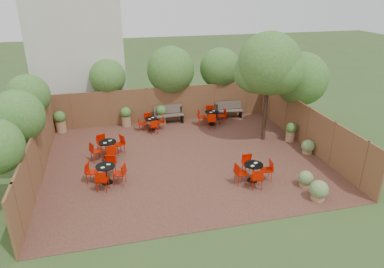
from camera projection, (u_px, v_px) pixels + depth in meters
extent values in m
plane|color=#354F23|center=(184.00, 160.00, 15.74)|extent=(80.00, 80.00, 0.00)
cube|color=#3D1B18|center=(184.00, 159.00, 15.73)|extent=(12.00, 10.00, 0.02)
cube|color=brown|center=(165.00, 104.00, 19.81)|extent=(12.00, 0.08, 2.00)
cube|color=brown|center=(38.00, 154.00, 14.02)|extent=(0.08, 10.00, 2.00)
cube|color=brown|center=(307.00, 127.00, 16.67)|extent=(0.08, 10.00, 2.00)
cube|color=beige|center=(78.00, 45.00, 20.31)|extent=(5.00, 4.00, 8.00)
sphere|color=#376721|center=(28.00, 96.00, 15.94)|extent=(1.95, 1.95, 1.95)
sphere|color=#376721|center=(17.00, 117.00, 13.27)|extent=(2.08, 2.08, 2.08)
sphere|color=#376721|center=(108.00, 77.00, 19.14)|extent=(1.95, 1.95, 1.95)
sphere|color=#376721|center=(171.00, 70.00, 19.74)|extent=(2.68, 2.68, 2.68)
sphere|color=#376721|center=(220.00, 68.00, 20.62)|extent=(2.39, 2.39, 2.39)
sphere|color=#376721|center=(301.00, 79.00, 17.87)|extent=(2.72, 2.72, 2.72)
cylinder|color=black|center=(266.00, 101.00, 17.00)|extent=(0.24, 0.24, 4.05)
sphere|color=#376721|center=(269.00, 64.00, 16.29)|extent=(2.96, 2.96, 2.96)
sphere|color=#376721|center=(255.00, 72.00, 16.71)|extent=(2.07, 2.07, 2.07)
sphere|color=#376721|center=(281.00, 71.00, 16.13)|extent=(2.16, 2.16, 2.16)
cube|color=brown|center=(169.00, 115.00, 19.64)|extent=(1.67, 0.61, 0.05)
cube|color=brown|center=(168.00, 109.00, 19.72)|extent=(1.64, 0.25, 0.49)
cube|color=black|center=(156.00, 121.00, 19.57)|extent=(0.10, 0.50, 0.44)
cube|color=black|center=(182.00, 118.00, 19.90)|extent=(0.10, 0.50, 0.44)
cube|color=brown|center=(229.00, 111.00, 20.44)|extent=(1.57, 0.56, 0.05)
cube|color=brown|center=(228.00, 105.00, 20.51)|extent=(1.55, 0.21, 0.47)
cube|color=black|center=(218.00, 116.00, 20.38)|extent=(0.09, 0.47, 0.41)
cube|color=black|center=(240.00, 114.00, 20.69)|extent=(0.09, 0.47, 0.41)
cylinder|color=black|center=(252.00, 180.00, 14.01)|extent=(0.44, 0.44, 0.03)
cylinder|color=black|center=(253.00, 173.00, 13.87)|extent=(0.05, 0.05, 0.69)
cylinder|color=black|center=(254.00, 165.00, 13.73)|extent=(0.75, 0.75, 0.03)
cube|color=white|center=(256.00, 163.00, 13.82)|extent=(0.14, 0.10, 0.01)
cube|color=white|center=(252.00, 166.00, 13.59)|extent=(0.14, 0.10, 0.01)
cylinder|color=black|center=(107.00, 182.00, 13.87)|extent=(0.44, 0.44, 0.03)
cylinder|color=black|center=(106.00, 174.00, 13.73)|extent=(0.05, 0.05, 0.71)
cylinder|color=black|center=(105.00, 166.00, 13.59)|extent=(0.77, 0.77, 0.03)
cube|color=white|center=(108.00, 164.00, 13.68)|extent=(0.16, 0.13, 0.02)
cube|color=white|center=(103.00, 167.00, 13.45)|extent=(0.16, 0.13, 0.02)
cylinder|color=black|center=(109.00, 157.00, 15.93)|extent=(0.45, 0.45, 0.03)
cylinder|color=black|center=(108.00, 149.00, 15.79)|extent=(0.05, 0.05, 0.72)
cylinder|color=black|center=(107.00, 142.00, 15.64)|extent=(0.78, 0.78, 0.03)
cube|color=white|center=(110.00, 141.00, 15.74)|extent=(0.17, 0.15, 0.02)
cube|color=white|center=(105.00, 143.00, 15.50)|extent=(0.17, 0.15, 0.02)
cylinder|color=black|center=(212.00, 124.00, 19.65)|extent=(0.45, 0.45, 0.03)
cylinder|color=black|center=(212.00, 118.00, 19.51)|extent=(0.05, 0.05, 0.71)
cylinder|color=black|center=(212.00, 112.00, 19.37)|extent=(0.77, 0.77, 0.03)
cube|color=white|center=(214.00, 111.00, 19.46)|extent=(0.15, 0.12, 0.02)
cube|color=white|center=(211.00, 112.00, 19.22)|extent=(0.15, 0.12, 0.02)
cylinder|color=black|center=(152.00, 130.00, 18.90)|extent=(0.39, 0.39, 0.03)
cylinder|color=black|center=(151.00, 124.00, 18.78)|extent=(0.04, 0.04, 0.63)
cylinder|color=black|center=(151.00, 119.00, 18.65)|extent=(0.68, 0.68, 0.03)
cube|color=white|center=(153.00, 118.00, 18.73)|extent=(0.13, 0.09, 0.01)
cube|color=white|center=(150.00, 119.00, 18.53)|extent=(0.13, 0.09, 0.01)
cylinder|color=#98704C|center=(126.00, 121.00, 19.32)|extent=(0.50, 0.50, 0.57)
sphere|color=#376721|center=(126.00, 113.00, 19.12)|extent=(0.59, 0.59, 0.59)
cylinder|color=#98704C|center=(162.00, 119.00, 19.67)|extent=(0.48, 0.48, 0.56)
sphere|color=#376721|center=(161.00, 111.00, 19.47)|extent=(0.58, 0.58, 0.58)
cylinder|color=#98704C|center=(61.00, 126.00, 18.56)|extent=(0.53, 0.53, 0.60)
sphere|color=#376721|center=(60.00, 117.00, 18.35)|extent=(0.63, 0.63, 0.63)
cylinder|color=#98704C|center=(290.00, 136.00, 17.49)|extent=(0.44, 0.44, 0.50)
sphere|color=#376721|center=(291.00, 128.00, 17.31)|extent=(0.53, 0.53, 0.53)
cylinder|color=#98704C|center=(305.00, 184.00, 13.62)|extent=(0.43, 0.43, 0.19)
sphere|color=#5B773E|center=(306.00, 178.00, 13.53)|extent=(0.58, 0.58, 0.58)
cylinder|color=#98704C|center=(318.00, 196.00, 12.78)|extent=(0.50, 0.50, 0.23)
sphere|color=#5B773E|center=(319.00, 190.00, 12.67)|extent=(0.68, 0.68, 0.68)
cylinder|color=#98704C|center=(307.00, 151.00, 16.27)|extent=(0.45, 0.45, 0.20)
sphere|color=#5B773E|center=(308.00, 146.00, 16.17)|extent=(0.61, 0.61, 0.61)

